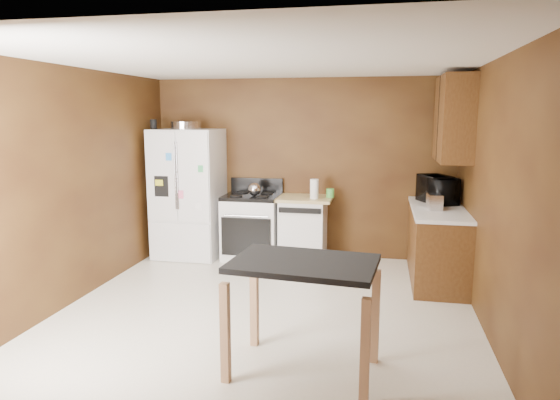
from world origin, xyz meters
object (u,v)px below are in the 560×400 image
(pen_cup, at_px, (153,124))
(microwave, at_px, (437,191))
(gas_range, at_px, (252,226))
(toaster, at_px, (435,202))
(roasting_pan, at_px, (186,125))
(refrigerator, at_px, (188,193))
(kettle, at_px, (254,189))
(dishwasher, at_px, (303,228))
(green_canister, at_px, (330,193))
(paper_towel, at_px, (314,189))
(island, at_px, (304,280))

(pen_cup, distance_m, microwave, 3.88)
(pen_cup, relative_size, gas_range, 0.12)
(toaster, distance_m, microwave, 0.47)
(roasting_pan, relative_size, refrigerator, 0.23)
(pen_cup, height_order, kettle, pen_cup)
(kettle, bearing_deg, refrigerator, 179.54)
(toaster, distance_m, dishwasher, 1.85)
(green_canister, height_order, microwave, microwave)
(toaster, height_order, gas_range, gas_range)
(pen_cup, height_order, green_canister, pen_cup)
(gas_range, distance_m, dishwasher, 0.72)
(kettle, relative_size, microwave, 0.32)
(kettle, xyz_separation_m, dishwasher, (0.67, 0.09, -0.54))
(paper_towel, height_order, gas_range, paper_towel)
(kettle, relative_size, gas_range, 0.16)
(roasting_pan, height_order, kettle, roasting_pan)
(paper_towel, relative_size, refrigerator, 0.15)
(pen_cup, height_order, island, pen_cup)
(kettle, relative_size, toaster, 0.72)
(dishwasher, bearing_deg, green_canister, 7.46)
(pen_cup, bearing_deg, toaster, -6.70)
(roasting_pan, xyz_separation_m, pen_cup, (-0.42, -0.14, 0.01))
(roasting_pan, xyz_separation_m, paper_towel, (1.81, -0.06, -0.83))
(green_canister, bearing_deg, dishwasher, -172.54)
(microwave, distance_m, island, 3.13)
(island, bearing_deg, roasting_pan, 125.65)
(island, bearing_deg, dishwasher, 98.95)
(paper_towel, relative_size, toaster, 1.06)
(kettle, distance_m, toaster, 2.38)
(green_canister, bearing_deg, refrigerator, -176.20)
(green_canister, distance_m, refrigerator, 1.99)
(gas_range, bearing_deg, paper_towel, -5.43)
(microwave, bearing_deg, toaster, 145.95)
(kettle, xyz_separation_m, island, (1.14, -2.92, -0.23))
(microwave, xyz_separation_m, dishwasher, (-1.73, 0.16, -0.60))
(paper_towel, distance_m, refrigerator, 1.80)
(green_canister, bearing_deg, gas_range, -176.22)
(green_canister, relative_size, gas_range, 0.11)
(paper_towel, distance_m, toaster, 1.58)
(kettle, relative_size, green_canister, 1.50)
(roasting_pan, bearing_deg, dishwasher, 1.62)
(roasting_pan, distance_m, dishwasher, 2.17)
(green_canister, xyz_separation_m, refrigerator, (-1.99, -0.13, -0.05))
(paper_towel, distance_m, dishwasher, 0.60)
(pen_cup, distance_m, dishwasher, 2.51)
(microwave, height_order, refrigerator, refrigerator)
(pen_cup, distance_m, green_canister, 2.61)
(green_canister, xyz_separation_m, microwave, (1.37, -0.20, 0.11))
(gas_range, bearing_deg, dishwasher, 1.94)
(gas_range, bearing_deg, green_canister, 3.78)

